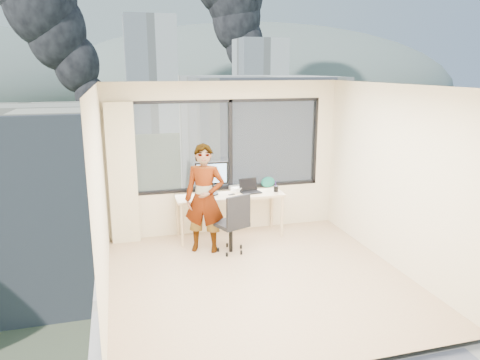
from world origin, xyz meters
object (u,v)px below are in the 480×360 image
object	(u,v)px
laptop	(251,187)
handbag	(268,182)
monitor	(212,178)
person	(205,199)
desk	(230,215)
game_console	(239,188)
chair	(231,222)

from	to	relation	value
laptop	handbag	world-z (taller)	laptop
monitor	laptop	bearing A→B (deg)	-5.64
person	handbag	xyz separation A→B (m)	(1.28, 0.73, -0.00)
desk	handbag	distance (m)	0.92
monitor	handbag	size ratio (longest dim) A/B	2.26
person	game_console	world-z (taller)	person
desk	monitor	distance (m)	0.72
laptop	handbag	size ratio (longest dim) A/B	1.39
laptop	handbag	xyz separation A→B (m)	(0.39, 0.26, -0.01)
person	handbag	bearing A→B (deg)	51.14
desk	game_console	bearing A→B (deg)	39.07
desk	handbag	world-z (taller)	handbag
chair	monitor	xyz separation A→B (m)	(-0.14, 0.72, 0.54)
game_console	laptop	xyz separation A→B (m)	(0.14, -0.20, 0.07)
person	laptop	size ratio (longest dim) A/B	4.92
game_console	handbag	bearing A→B (deg)	-8.14
monitor	game_console	xyz separation A→B (m)	(0.51, 0.13, -0.25)
person	chair	bearing A→B (deg)	-2.67
chair	game_console	world-z (taller)	chair
desk	laptop	world-z (taller)	laptop
chair	game_console	bearing A→B (deg)	44.67
desk	chair	xyz separation A→B (m)	(-0.15, -0.66, 0.11)
monitor	handbag	bearing A→B (deg)	10.69
desk	handbag	size ratio (longest dim) A/B	7.23
person	monitor	distance (m)	0.62
desk	game_console	size ratio (longest dim) A/B	6.09
laptop	desk	bearing A→B (deg)	168.08
game_console	handbag	size ratio (longest dim) A/B	1.19
chair	handbag	bearing A→B (deg)	23.05
chair	game_console	size ratio (longest dim) A/B	3.31
handbag	person	bearing A→B (deg)	-152.18
desk	person	world-z (taller)	person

